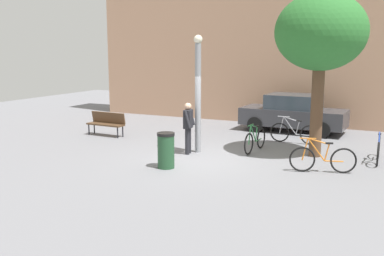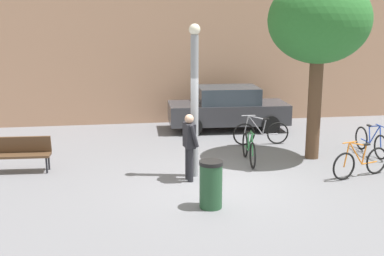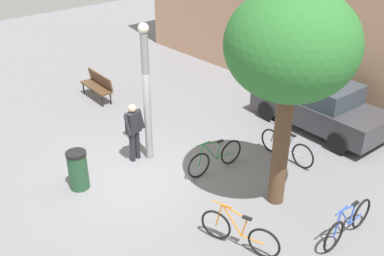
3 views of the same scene
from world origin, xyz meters
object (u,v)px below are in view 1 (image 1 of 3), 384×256
Objects in this scene: plaza_tree at (321,34)px; parked_car_charcoal at (293,113)px; bicycle_silver at (294,133)px; bicycle_blue at (378,149)px; person_by_lamppost at (188,125)px; lamppost at (198,91)px; bicycle_orange at (322,159)px; bicycle_green at (255,140)px; trash_bin at (166,150)px; park_bench at (107,122)px.

plaza_tree is 5.22m from parked_car_charcoal.
bicycle_blue is (2.88, -1.59, 0.00)m from bicycle_silver.
lamppost is at bearing 62.66° from person_by_lamppost.
bicycle_orange is 0.96× the size of bicycle_green.
person_by_lamppost is 5.87m from bicycle_blue.
bicycle_green is (-2.44, 1.67, 0.00)m from bicycle_orange.
bicycle_blue is 1.77× the size of trash_bin.
parked_car_charcoal is 4.16× the size of trash_bin.
trash_bin is (-5.45, -3.37, 0.13)m from bicycle_blue.
lamppost reaches higher than trash_bin.
bicycle_blue is at bearing -48.13° from parked_car_charcoal.
lamppost is 0.75× the size of plaza_tree.
park_bench is 0.90× the size of bicycle_blue.
plaza_tree is (3.78, 1.45, 2.86)m from person_by_lamppost.
bicycle_green is 3.52m from trash_bin.
parked_car_charcoal is at bearing 103.85° from bicycle_silver.
bicycle_silver is 2.35m from parked_car_charcoal.
park_bench is 8.76m from bicycle_orange.
lamppost is at bearing -111.86° from parked_car_charcoal.
bicycle_blue is (5.63, 1.54, -0.58)m from person_by_lamppost.
parked_car_charcoal reaches higher than bicycle_orange.
lamppost is 2.53m from bicycle_green.
bicycle_green is (1.67, 0.91, -1.65)m from lamppost.
bicycle_orange is at bearing -5.30° from person_by_lamppost.
trash_bin reaches higher than bicycle_blue.
lamppost is at bearing 169.64° from bicycle_orange.
plaza_tree is at bearing -177.16° from bicycle_blue.
bicycle_blue is at bearing 55.45° from bicycle_orange.
park_bench is 1.58× the size of trash_bin.
trash_bin is at bearing -84.23° from person_by_lamppost.
bicycle_green is at bearing -1.30° from park_bench.
bicycle_orange is at bearing -69.99° from parked_car_charcoal.
bicycle_blue is at bearing 31.71° from trash_bin.
trash_bin is at bearing -35.94° from park_bench.
bicycle_orange is (4.30, -0.40, -0.58)m from person_by_lamppost.
bicycle_silver is at bearing 47.18° from lamppost.
bicycle_silver and bicycle_green have the same top height.
lamppost is 2.10× the size of bicycle_silver.
parked_car_charcoal is at bearing 31.52° from park_bench.
trash_bin is at bearing -137.66° from plaza_tree.
person_by_lamppost is 1.63× the size of trash_bin.
person_by_lamppost is 1.89m from trash_bin.
bicycle_blue is at bearing 0.77° from park_bench.
person_by_lamppost is 0.92× the size of bicycle_blue.
plaza_tree reaches higher than park_bench.
park_bench is (-4.46, 1.05, -1.49)m from lamppost.
trash_bin is at bearing -117.40° from bicycle_silver.
person_by_lamppost is at bearing 95.77° from trash_bin.
lamppost is 3.72× the size of trash_bin.
trash_bin is (-2.57, -4.95, 0.13)m from bicycle_silver.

